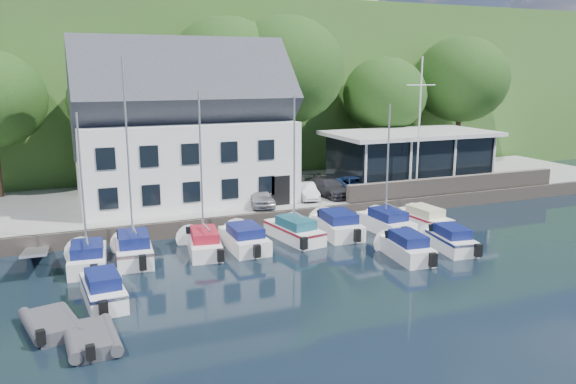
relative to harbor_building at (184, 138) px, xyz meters
name	(u,v)px	position (x,y,z in m)	size (l,w,h in m)	color
ground	(404,278)	(7.00, -16.50, -5.35)	(180.00, 180.00, 0.00)	black
quay	(275,196)	(7.00, 1.00, -4.85)	(60.00, 13.00, 1.00)	#9B9B96
quay_face	(310,215)	(7.00, -5.50, -4.85)	(60.00, 0.30, 1.00)	#655A51
hillside	(166,84)	(7.00, 45.50, 2.65)	(160.00, 75.00, 16.00)	#335821
field_patch	(205,31)	(15.00, 53.50, 10.80)	(50.00, 30.00, 0.30)	olive
harbor_building	(184,138)	(0.00, 0.00, 0.00)	(14.40, 8.20, 8.70)	silver
club_pavilion	(410,157)	(18.00, -0.50, -2.30)	(13.20, 7.20, 4.10)	black
seawall	(456,184)	(19.00, -5.10, -3.75)	(18.00, 0.50, 1.20)	#655A51
gangway	(37,264)	(-9.50, -7.50, -5.35)	(1.20, 6.00, 1.40)	silver
car_silver	(259,196)	(4.12, -3.55, -3.70)	(1.54, 3.82, 1.30)	#A5A5A9
car_white	(306,191)	(7.89, -2.83, -3.79)	(1.19, 3.40, 1.12)	silver
car_dgrey	(328,187)	(9.71, -2.55, -3.70)	(1.82, 4.47, 1.30)	#2B2B30
car_blue	(356,185)	(11.79, -2.96, -3.67)	(1.56, 3.96, 1.35)	#2D4C8B
flagpole	(419,127)	(15.92, -4.54, 0.56)	(2.36, 0.20, 9.81)	silver
tree_1	(119,124)	(-3.74, 5.44, 0.57)	(7.20, 7.20, 9.84)	black
tree_2	(227,100)	(4.86, 6.08, 2.19)	(9.57, 9.57, 13.09)	black
tree_3	(286,98)	(9.52, 5.10, 2.28)	(9.70, 9.70, 13.26)	black
tree_4	(384,115)	(18.81, 4.92, 0.68)	(7.36, 7.36, 10.06)	black
tree_5	(460,102)	(27.17, 5.10, 1.64)	(8.77, 8.77, 11.99)	black
boat_r1_0	(82,186)	(-7.06, -9.24, -1.09)	(1.95, 5.45, 8.52)	white
boat_r1_1	(129,171)	(-4.74, -8.87, -0.56)	(1.95, 5.86, 9.59)	white
boat_r1_2	(201,179)	(-0.99, -8.88, -1.24)	(1.77, 6.18, 8.21)	white
boat_r1_3	(244,236)	(1.30, -9.04, -4.66)	(2.07, 6.00, 1.39)	white
boat_r1_4	(294,169)	(4.55, -8.61, -1.10)	(1.84, 6.38, 8.51)	white
boat_r1_5	(337,223)	(7.37, -8.61, -4.60)	(2.18, 6.05, 1.50)	white
boat_r1_6	(388,162)	(10.54, -9.09, -0.96)	(1.95, 6.03, 8.77)	white
boat_r1_7	(422,216)	(13.31, -9.06, -4.67)	(1.72, 6.18, 1.36)	white
boat_r2_0	(103,287)	(-6.66, -14.00, -4.63)	(1.65, 5.37, 1.43)	white
boat_r2_3	(406,245)	(8.82, -13.86, -4.64)	(1.72, 5.68, 1.42)	white
boat_r2_4	(449,237)	(11.92, -13.57, -4.66)	(1.67, 5.45, 1.39)	white
dinghy_0	(52,322)	(-8.73, -16.12, -4.97)	(1.93, 3.22, 0.75)	#3C3C41
dinghy_1	(91,336)	(-7.39, -17.95, -4.98)	(1.88, 3.14, 0.73)	#3C3C41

